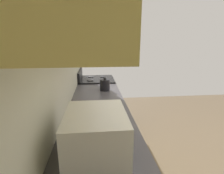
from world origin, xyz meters
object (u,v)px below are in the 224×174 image
object	(u,v)px
oven_range	(97,102)
bowl	(110,111)
kettle	(105,85)
microwave	(96,134)

from	to	relation	value
oven_range	bowl	distance (m)	1.65
oven_range	bowl	bearing A→B (deg)	-176.00
bowl	kettle	distance (m)	0.86
microwave	kettle	xyz separation A→B (m)	(1.45, -0.14, -0.06)
microwave	kettle	world-z (taller)	microwave
oven_range	kettle	bearing A→B (deg)	-171.35
bowl	kettle	bearing A→B (deg)	-0.00
bowl	kettle	xyz separation A→B (m)	(0.85, -0.00, 0.05)
microwave	kettle	size ratio (longest dim) A/B	2.26
microwave	bowl	xyz separation A→B (m)	(0.60, -0.14, -0.11)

